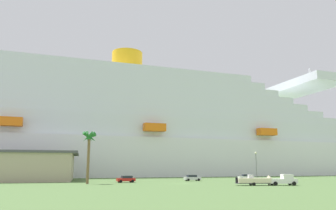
% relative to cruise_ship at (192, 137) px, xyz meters
% --- Properties ---
extents(ground_plane, '(600.00, 600.00, 0.00)m').
position_rel_cruise_ship_xyz_m(ground_plane, '(-25.64, -34.85, -16.70)').
color(ground_plane, '#4C6B38').
extents(cruise_ship, '(250.06, 49.82, 63.16)m').
position_rel_cruise_ship_xyz_m(cruise_ship, '(0.00, 0.00, 0.00)').
color(cruise_ship, white).
rests_on(cruise_ship, ground_plane).
extents(pickup_truck, '(5.90, 3.20, 2.20)m').
position_rel_cruise_ship_xyz_m(pickup_truck, '(-8.28, -77.84, -15.66)').
color(pickup_truck, white).
rests_on(pickup_truck, ground_plane).
extents(small_boat_on_trailer, '(8.98, 3.60, 2.15)m').
position_rel_cruise_ship_xyz_m(small_boat_on_trailer, '(-13.47, -76.71, -15.75)').
color(small_boat_on_trailer, '#595960').
rests_on(small_boat_on_trailer, ground_plane).
extents(palm_tree, '(3.27, 3.31, 11.46)m').
position_rel_cruise_ship_xyz_m(palm_tree, '(-46.00, -61.07, -7.55)').
color(palm_tree, brown).
rests_on(palm_tree, ground_plane).
extents(street_lamp, '(0.56, 0.56, 7.52)m').
position_rel_cruise_ship_xyz_m(street_lamp, '(-4.12, -60.53, -11.77)').
color(street_lamp, slate).
rests_on(street_lamp, ground_plane).
extents(parked_car_silver_sedan, '(4.40, 2.06, 1.58)m').
position_rel_cruise_ship_xyz_m(parked_car_silver_sedan, '(-18.48, -52.11, -15.87)').
color(parked_car_silver_sedan, silver).
rests_on(parked_car_silver_sedan, ground_plane).
extents(parked_car_red_hatchback, '(4.47, 2.44, 1.58)m').
position_rel_cruise_ship_xyz_m(parked_car_red_hatchback, '(-36.87, -56.82, -15.87)').
color(parked_car_red_hatchback, red).
rests_on(parked_car_red_hatchback, ground_plane).
extents(parked_car_white_van, '(4.62, 2.76, 1.58)m').
position_rel_cruise_ship_xyz_m(parked_car_white_van, '(-1.02, -49.25, -15.87)').
color(parked_car_white_van, white).
rests_on(parked_car_white_van, ground_plane).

